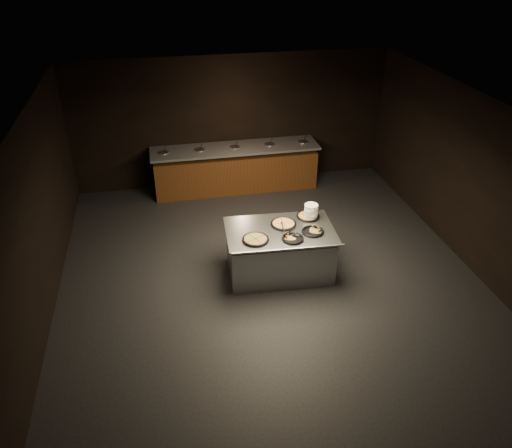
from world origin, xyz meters
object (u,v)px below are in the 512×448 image
object	(u,v)px
pan_veggie_whole	(255,239)
pan_cheese_whole	(283,224)
serving_counter	(279,252)
plate_stack	(311,211)

from	to	relation	value
pan_veggie_whole	pan_cheese_whole	size ratio (longest dim) A/B	0.99
serving_counter	plate_stack	distance (m)	0.89
pan_veggie_whole	pan_cheese_whole	xyz separation A→B (m)	(0.56, 0.38, 0.00)
pan_veggie_whole	serving_counter	bearing A→B (deg)	26.42
serving_counter	plate_stack	xyz separation A→B (m)	(0.61, 0.29, 0.57)
serving_counter	pan_veggie_whole	bearing A→B (deg)	-150.20
plate_stack	pan_cheese_whole	distance (m)	0.55
serving_counter	pan_veggie_whole	distance (m)	0.69
serving_counter	pan_cheese_whole	distance (m)	0.50
pan_veggie_whole	pan_cheese_whole	distance (m)	0.68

